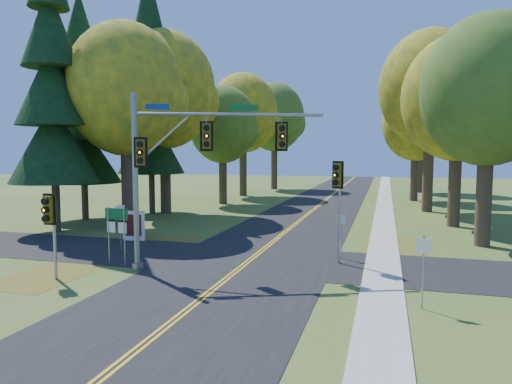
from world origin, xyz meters
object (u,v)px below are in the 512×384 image
(traffic_mast, at_px, (184,157))
(east_signal_pole, at_px, (338,186))
(route_sign_cluster, at_px, (117,224))
(info_kiosk, at_px, (134,226))

(traffic_mast, relative_size, east_signal_pole, 1.66)
(east_signal_pole, relative_size, route_sign_cluster, 1.77)
(traffic_mast, xyz_separation_m, east_signal_pole, (6.44, 2.77, -1.34))
(traffic_mast, relative_size, info_kiosk, 4.53)
(route_sign_cluster, bearing_deg, east_signal_pole, 23.31)
(east_signal_pole, height_order, info_kiosk, east_signal_pole)
(east_signal_pole, bearing_deg, traffic_mast, -136.09)
(info_kiosk, bearing_deg, route_sign_cluster, -74.23)
(east_signal_pole, bearing_deg, info_kiosk, -170.91)
(east_signal_pole, xyz_separation_m, route_sign_cluster, (-9.79, -2.95, -1.74))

